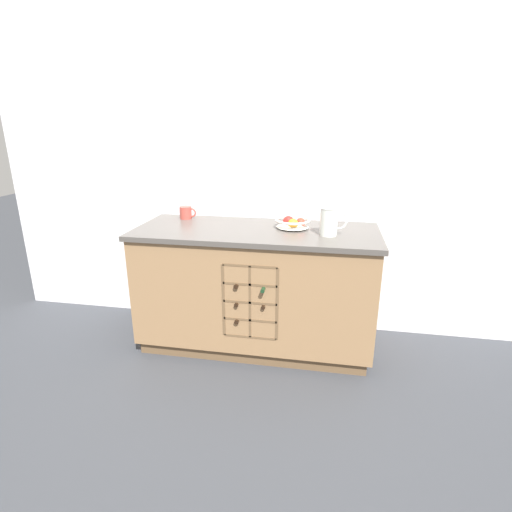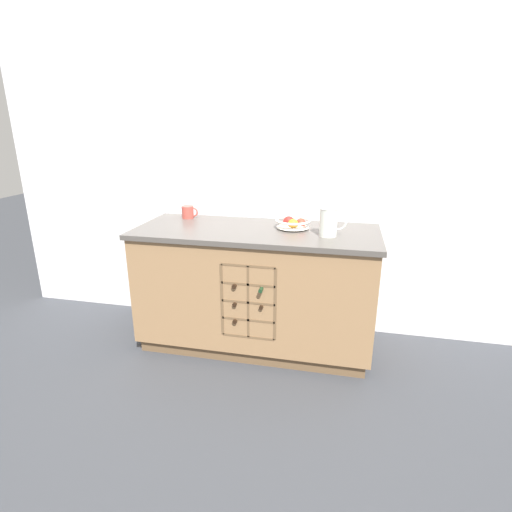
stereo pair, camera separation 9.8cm
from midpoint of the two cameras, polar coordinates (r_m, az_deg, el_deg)
ground_plane at (r=3.13m, az=-0.92°, el=-12.18°), size 14.00×14.00×0.00m
back_wall at (r=3.11m, az=0.45°, el=12.49°), size 4.40×0.06×2.55m
kitchen_island at (r=2.93m, az=-0.97°, el=-4.54°), size 1.70×0.72×0.89m
fruit_bowl at (r=2.81m, az=4.27°, el=4.81°), size 0.25×0.25×0.09m
white_pitcher at (r=2.65m, az=9.41°, el=4.97°), size 0.18×0.12×0.19m
ceramic_mug at (r=3.16m, az=-10.83°, el=6.10°), size 0.13×0.09×0.09m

